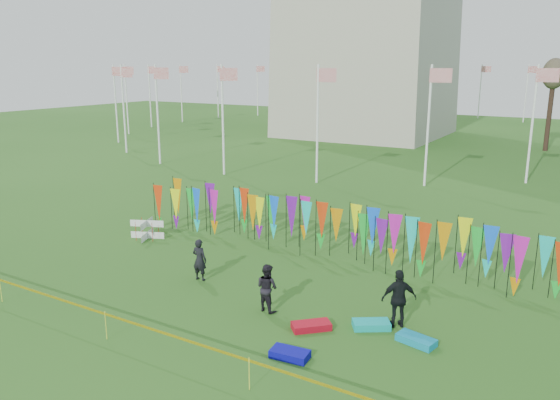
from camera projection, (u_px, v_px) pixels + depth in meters
The scene contains 12 objects.
ground at pixel (205, 326), 17.10m from camera, with size 160.00×160.00×0.00m, color #224F16.
flagpole_ring at pixel (367, 100), 63.12m from camera, with size 57.40×56.16×8.00m.
banner_row at pixel (324, 224), 23.14m from camera, with size 18.64×0.64×2.30m.
caution_tape_near at pixel (150, 330), 15.23m from camera, with size 26.00×0.02×0.90m.
box_kite at pixel (147, 229), 25.61m from camera, with size 0.82×0.82×0.91m.
person_left at pixel (200, 260), 20.60m from camera, with size 0.59×0.43×1.62m, color black.
person_mid at pixel (267, 288), 18.03m from camera, with size 0.79×0.49×1.63m, color black.
person_right at pixel (399, 299), 16.88m from camera, with size 1.10×0.63×1.88m, color black.
kite_bag_turquoise at pixel (371, 325), 16.96m from camera, with size 1.14×0.57×0.23m, color #0CB5AF.
kite_bag_blue at pixel (290, 354), 15.25m from camera, with size 1.07×0.56×0.22m, color #0B0AA4.
kite_bag_red at pixel (311, 326), 16.89m from camera, with size 1.19×0.55×0.22m, color red.
kite_bag_teal at pixel (416, 340), 16.03m from camera, with size 1.13×0.54×0.22m, color #0D92B9.
Camera 1 is at (10.00, -12.25, 7.98)m, focal length 35.00 mm.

